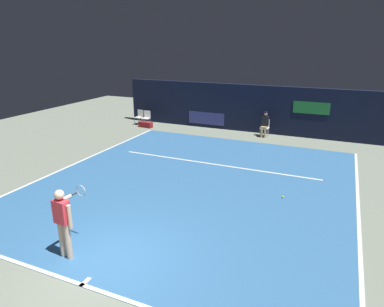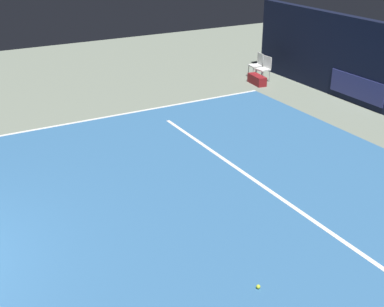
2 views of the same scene
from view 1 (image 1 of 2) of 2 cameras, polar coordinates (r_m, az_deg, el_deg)
The scene contains 14 objects.
ground_plane at distance 12.34m, azimuth 0.46°, elevation -4.93°, with size 31.39×31.39×0.00m, color gray.
court_surface at distance 12.33m, azimuth 0.46°, elevation -4.90°, with size 10.78×11.96×0.01m, color #336699.
line_baseline at distance 7.98m, azimuth -17.85°, elevation -20.10°, with size 10.78×0.10×0.01m, color white.
line_sideline_left at distance 11.51m, azimuth 25.97°, elevation -8.59°, with size 0.10×11.96×0.01m, color white.
line_sideline_right at distance 15.12m, azimuth -18.46°, elevation -1.41°, with size 0.10×11.96×0.01m, color white.
line_service at distance 14.14m, azimuth 3.83°, elevation -1.81°, with size 8.41×0.10×0.01m, color white.
line_centre_mark at distance 8.04m, azimuth -17.36°, elevation -19.73°, with size 0.10×0.30×0.01m, color white.
back_wall at distance 19.34m, azimuth 10.06°, elevation 7.36°, with size 15.38×0.33×2.60m.
tennis_player at distance 8.45m, azimuth -20.62°, elevation -10.23°, with size 0.55×0.96×1.73m.
line_judge_on_chair at distance 18.54m, azimuth 12.03°, elevation 4.84°, with size 0.44×0.53×1.32m.
courtside_chair_near at distance 20.84m, azimuth -7.61°, elevation 6.02°, with size 0.46×0.43×0.88m.
courtside_chair_far at distance 21.18m, azimuth -8.77°, elevation 6.16°, with size 0.49×0.47×0.88m.
tennis_ball at distance 11.56m, azimuth 14.90°, elevation -7.00°, with size 0.07×0.07×0.07m, color #CCE033.
equipment_bag at distance 20.44m, azimuth -7.74°, elevation 4.79°, with size 0.84×0.32×0.32m, color maroon.
Camera 1 is at (4.49, -5.44, 4.85)m, focal length 32.01 mm.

